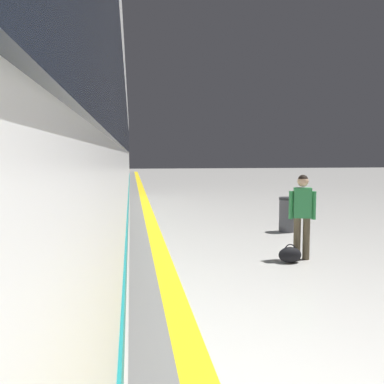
# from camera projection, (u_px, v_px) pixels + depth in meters

# --- Properties ---
(safety_line_strip) EXTENTS (0.36, 80.00, 0.01)m
(safety_line_strip) POSITION_uv_depth(u_px,v_px,m) (159.00, 247.00, 9.26)
(safety_line_strip) COLOR yellow
(safety_line_strip) RESTS_ON ground
(tactile_edge_band) EXTENTS (0.62, 80.00, 0.01)m
(tactile_edge_band) POSITION_uv_depth(u_px,v_px,m) (144.00, 247.00, 9.21)
(tactile_edge_band) COLOR slate
(tactile_edge_band) RESTS_ON ground
(high_speed_train) EXTENTS (2.94, 32.68, 4.97)m
(high_speed_train) POSITION_uv_depth(u_px,v_px,m) (4.00, 116.00, 5.11)
(high_speed_train) COLOR #38383D
(high_speed_train) RESTS_ON ground
(passenger_near) EXTENTS (0.50, 0.28, 1.65)m
(passenger_near) POSITION_uv_depth(u_px,v_px,m) (302.00, 211.00, 8.12)
(passenger_near) COLOR brown
(passenger_near) RESTS_ON ground
(duffel_bag_near) EXTENTS (0.44, 0.26, 0.36)m
(duffel_bag_near) POSITION_uv_depth(u_px,v_px,m) (290.00, 255.00, 7.92)
(duffel_bag_near) COLOR black
(duffel_bag_near) RESTS_ON ground
(waste_bin) EXTENTS (0.46, 0.46, 0.91)m
(waste_bin) POSITION_uv_depth(u_px,v_px,m) (288.00, 214.00, 11.07)
(waste_bin) COLOR #4C4C51
(waste_bin) RESTS_ON ground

